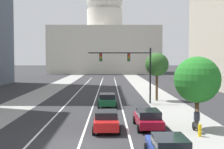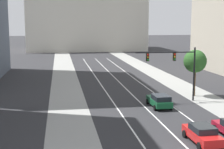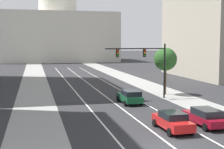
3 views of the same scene
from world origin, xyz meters
name	(u,v)px [view 1 (image 1 of 3)]	position (x,y,z in m)	size (l,w,h in m)	color
ground_plane	(100,87)	(0.00, 40.00, 0.00)	(400.00, 400.00, 0.00)	#2B2B2D
sidewalk_left	(48,90)	(-8.85, 35.00, 0.01)	(4.56, 130.00, 0.01)	gray
sidewalk_right	(149,90)	(8.85, 35.00, 0.01)	(4.56, 130.00, 0.01)	gray
lane_stripe_left	(74,97)	(-3.28, 25.00, 0.01)	(0.16, 90.00, 0.01)	white
lane_stripe_center	(96,97)	(0.00, 25.00, 0.01)	(0.16, 90.00, 0.01)	white
lane_stripe_right	(119,97)	(3.28, 25.00, 0.01)	(0.16, 90.00, 0.01)	white
capitol_building	(105,42)	(0.00, 102.72, 11.87)	(40.81, 26.02, 36.54)	beige
car_red	(106,120)	(1.64, 3.72, 0.78)	(2.08, 4.39, 1.50)	red
car_crimson	(148,118)	(4.93, 4.50, 0.78)	(2.11, 4.83, 1.47)	maroon
car_blue	(168,148)	(4.93, -3.85, 0.80)	(2.05, 4.20, 1.54)	#1E389E
car_green	(107,100)	(1.64, 15.53, 0.81)	(2.13, 4.54, 1.56)	#14512D
traffic_signal_mast	(131,64)	(4.50, 18.13, 4.80)	(7.64, 0.39, 6.75)	black
fire_hydrant	(200,130)	(8.22, 1.76, 0.46)	(0.26, 0.35, 0.91)	yellow
cyclist	(197,121)	(8.36, 3.08, 0.85)	(0.38, 1.70, 1.72)	black
street_tree_far_right	(197,80)	(8.67, 4.18, 3.83)	(3.59, 3.59, 5.64)	#51381E
street_tree_near_right	(157,65)	(8.06, 20.75, 4.67)	(3.05, 3.05, 6.24)	#51381E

